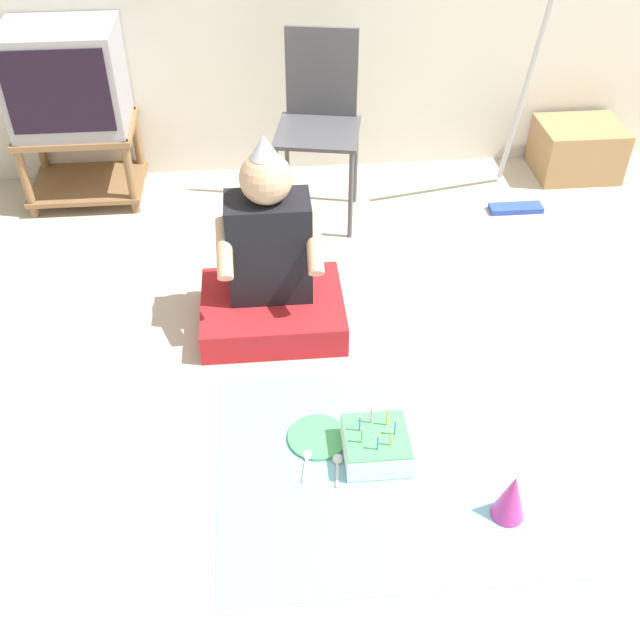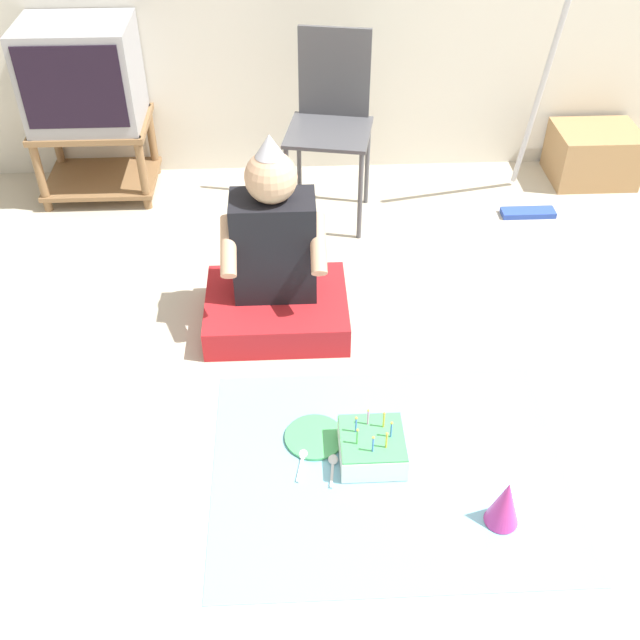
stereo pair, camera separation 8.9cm
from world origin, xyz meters
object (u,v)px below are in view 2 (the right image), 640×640
(tv, at_px, (81,74))
(folding_chair, at_px, (331,113))
(cardboard_box_stack, at_px, (593,154))
(paper_plate, at_px, (314,437))
(dust_mop, at_px, (535,145))
(birthday_cake, at_px, (372,447))
(person_seated, at_px, (275,270))
(party_hat_blue, at_px, (505,503))

(tv, relative_size, folding_chair, 0.60)
(cardboard_box_stack, relative_size, paper_plate, 2.06)
(tv, bearing_deg, cardboard_box_stack, 0.27)
(tv, relative_size, dust_mop, 0.45)
(folding_chair, relative_size, dust_mop, 0.75)
(folding_chair, xyz_separation_m, dust_mop, (1.04, -0.03, -0.18))
(tv, distance_m, birthday_cake, 2.43)
(dust_mop, xyz_separation_m, birthday_cake, (-0.99, -1.69, -0.30))
(tv, bearing_deg, person_seated, -50.94)
(tv, xyz_separation_m, paper_plate, (1.08, -1.87, -0.65))
(folding_chair, xyz_separation_m, person_seated, (-0.29, -0.92, -0.27))
(birthday_cake, relative_size, party_hat_blue, 1.22)
(folding_chair, height_order, paper_plate, folding_chair)
(person_seated, bearing_deg, dust_mop, 33.92)
(folding_chair, relative_size, party_hat_blue, 4.89)
(person_seated, relative_size, paper_plate, 3.94)
(person_seated, xyz_separation_m, paper_plate, (0.13, -0.70, -0.25))
(folding_chair, distance_m, paper_plate, 1.71)
(person_seated, bearing_deg, birthday_cake, -67.39)
(tv, distance_m, folding_chair, 1.27)
(cardboard_box_stack, relative_size, birthday_cake, 1.96)
(dust_mop, height_order, birthday_cake, dust_mop)
(tv, height_order, paper_plate, tv)
(dust_mop, bearing_deg, tv, 173.01)
(folding_chair, relative_size, birthday_cake, 4.00)
(cardboard_box_stack, distance_m, party_hat_blue, 2.50)
(cardboard_box_stack, bearing_deg, dust_mop, -146.81)
(birthday_cake, bearing_deg, paper_plate, 153.85)
(dust_mop, bearing_deg, folding_chair, 178.46)
(party_hat_blue, height_order, paper_plate, party_hat_blue)
(cardboard_box_stack, height_order, dust_mop, dust_mop)
(cardboard_box_stack, relative_size, person_seated, 0.52)
(tv, xyz_separation_m, birthday_cake, (1.28, -1.97, -0.60))
(cardboard_box_stack, distance_m, paper_plate, 2.50)
(paper_plate, bearing_deg, birthday_cake, -26.15)
(person_seated, relative_size, party_hat_blue, 4.58)
(tv, height_order, cardboard_box_stack, tv)
(person_seated, bearing_deg, tv, 129.06)
(folding_chair, distance_m, party_hat_blue, 2.10)
(folding_chair, height_order, person_seated, folding_chair)
(cardboard_box_stack, bearing_deg, tv, -179.73)
(tv, xyz_separation_m, party_hat_blue, (1.68, -2.26, -0.56))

